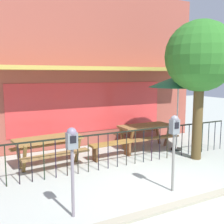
{
  "coord_description": "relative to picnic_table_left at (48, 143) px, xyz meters",
  "views": [
    {
      "loc": [
        -3.59,
        -4.17,
        2.47
      ],
      "look_at": [
        -0.24,
        2.34,
        1.45
      ],
      "focal_mm": 42.93,
      "sensor_mm": 36.0,
      "label": 1
    }
  ],
  "objects": [
    {
      "name": "street_tree",
      "position": [
        4.02,
        -1.42,
        2.34
      ],
      "size": [
        2.01,
        2.01,
        4.0
      ],
      "color": "#503F20",
      "rests_on": "ground"
    },
    {
      "name": "picnic_table_left",
      "position": [
        0.0,
        0.0,
        0.0
      ],
      "size": [
        1.94,
        1.55,
        0.79
      ],
      "color": "olive",
      "rests_on": "ground"
    },
    {
      "name": "pub_storefront",
      "position": [
        1.89,
        1.69,
        2.06
      ],
      "size": [
        8.68,
        1.49,
        5.38
      ],
      "color": "#572C19",
      "rests_on": "ground"
    },
    {
      "name": "ground",
      "position": [
        1.89,
        -2.93,
        -0.61
      ],
      "size": [
        40.0,
        40.0,
        0.0
      ],
      "primitive_type": "plane",
      "color": "#A8AEA5"
    },
    {
      "name": "patio_bench",
      "position": [
        1.84,
        -0.22,
        -0.26
      ],
      "size": [
        1.42,
        0.41,
        0.48
      ],
      "color": "olive",
      "rests_on": "ground"
    },
    {
      "name": "patio_umbrella",
      "position": [
        4.12,
        -0.43,
        1.64
      ],
      "size": [
        1.92,
        1.92,
        2.46
      ],
      "color": "black",
      "rests_on": "ground"
    },
    {
      "name": "curb_edge",
      "position": [
        1.89,
        -3.43,
        -0.61
      ],
      "size": [
        12.16,
        0.2,
        0.11
      ],
      "primitive_type": "cube",
      "color": "#9B9680",
      "rests_on": "ground"
    },
    {
      "name": "parking_meter_far",
      "position": [
        -0.3,
        -2.88,
        0.62
      ],
      "size": [
        0.18,
        0.17,
        1.59
      ],
      "color": "slate",
      "rests_on": "ground"
    },
    {
      "name": "picnic_table_right",
      "position": [
        3.39,
        0.33,
        0.0
      ],
      "size": [
        1.81,
        1.37,
        0.79
      ],
      "color": "olive",
      "rests_on": "ground"
    },
    {
      "name": "parking_meter_near",
      "position": [
        1.94,
        -2.85,
        0.65
      ],
      "size": [
        0.18,
        0.17,
        1.64
      ],
      "color": "gray",
      "rests_on": "ground"
    },
    {
      "name": "patio_fence_front",
      "position": [
        1.89,
        -0.99,
        0.05
      ],
      "size": [
        7.32,
        0.04,
        0.97
      ],
      "color": "black",
      "rests_on": "ground"
    }
  ]
}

